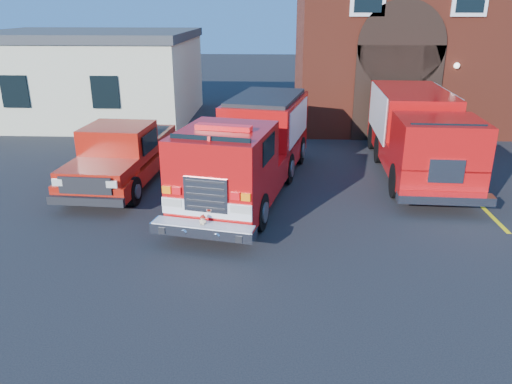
{
  "coord_description": "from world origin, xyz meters",
  "views": [
    {
      "loc": [
        0.51,
        -12.42,
        5.5
      ],
      "look_at": [
        0.0,
        -1.2,
        1.3
      ],
      "focal_mm": 35.0,
      "sensor_mm": 36.0,
      "label": 1
    }
  ],
  "objects_px": {
    "fire_station": "(450,33)",
    "pickup_truck": "(124,155)",
    "side_building": "(92,75)",
    "fire_engine": "(251,147)",
    "secondary_truck": "(417,131)"
  },
  "relations": [
    {
      "from": "fire_station",
      "to": "side_building",
      "type": "distance_m",
      "value": 18.13
    },
    {
      "from": "fire_station",
      "to": "side_building",
      "type": "xyz_separation_m",
      "value": [
        -17.99,
        -0.99,
        -2.05
      ]
    },
    {
      "from": "fire_station",
      "to": "fire_engine",
      "type": "relative_size",
      "value": 1.69
    },
    {
      "from": "fire_engine",
      "to": "secondary_truck",
      "type": "bearing_deg",
      "value": 21.26
    },
    {
      "from": "fire_station",
      "to": "pickup_truck",
      "type": "xyz_separation_m",
      "value": [
        -13.52,
        -10.94,
        -3.32
      ]
    },
    {
      "from": "side_building",
      "to": "fire_engine",
      "type": "relative_size",
      "value": 1.14
    },
    {
      "from": "fire_station",
      "to": "secondary_truck",
      "type": "relative_size",
      "value": 1.84
    },
    {
      "from": "pickup_truck",
      "to": "secondary_truck",
      "type": "distance_m",
      "value": 10.02
    },
    {
      "from": "fire_station",
      "to": "pickup_truck",
      "type": "distance_m",
      "value": 17.71
    },
    {
      "from": "fire_engine",
      "to": "pickup_truck",
      "type": "xyz_separation_m",
      "value": [
        -4.19,
        0.52,
        -0.45
      ]
    },
    {
      "from": "side_building",
      "to": "secondary_truck",
      "type": "height_order",
      "value": "side_building"
    },
    {
      "from": "side_building",
      "to": "fire_engine",
      "type": "distance_m",
      "value": 13.62
    },
    {
      "from": "pickup_truck",
      "to": "secondary_truck",
      "type": "bearing_deg",
      "value": 9.71
    },
    {
      "from": "fire_station",
      "to": "pickup_truck",
      "type": "bearing_deg",
      "value": -141.01
    },
    {
      "from": "side_building",
      "to": "fire_station",
      "type": "bearing_deg",
      "value": 3.14
    }
  ]
}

